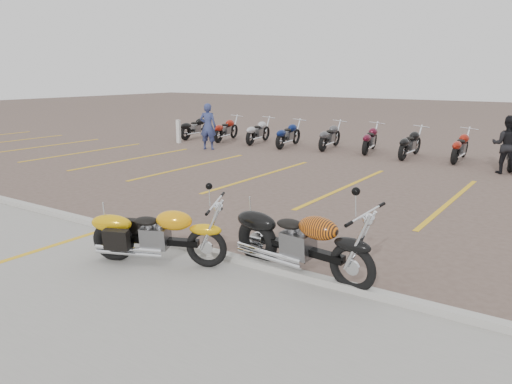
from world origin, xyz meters
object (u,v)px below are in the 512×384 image
yellow_cruiser (156,236)px  person_a (208,126)px  flame_cruiser (299,244)px  bollard (179,131)px  person_b (507,145)px

yellow_cruiser → person_a: person_a is taller
flame_cruiser → bollard: bollard is taller
flame_cruiser → person_b: person_b is taller
flame_cruiser → person_b: 10.41m
person_a → person_b: person_a is taller
bollard → person_a: bearing=-18.0°
person_b → bollard: (-12.79, -0.50, -0.37)m
yellow_cruiser → bollard: size_ratio=2.12×
flame_cruiser → bollard: (-11.48, 9.82, -0.00)m
yellow_cruiser → person_b: 11.69m
person_b → bollard: 12.80m
yellow_cruiser → bollard: 14.21m
bollard → flame_cruiser: bearing=-40.5°
yellow_cruiser → person_b: person_b is taller
yellow_cruiser → person_a: bearing=103.5°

